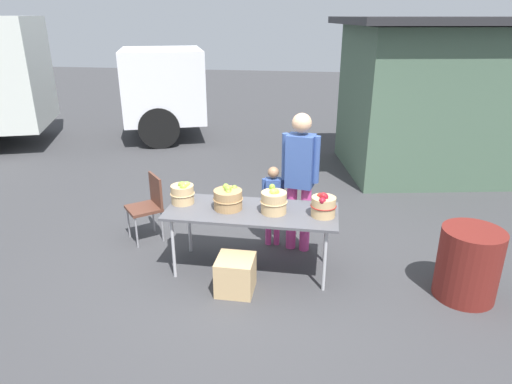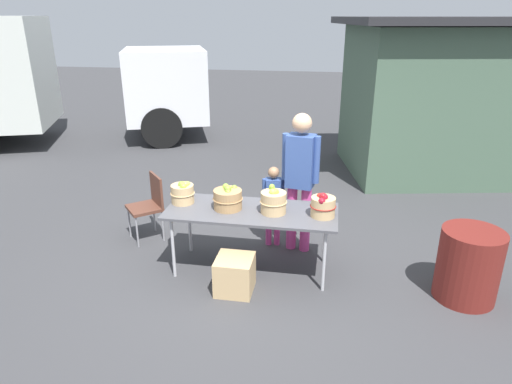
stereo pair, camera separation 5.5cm
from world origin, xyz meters
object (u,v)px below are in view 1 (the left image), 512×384
market_table (252,214)px  child_customer (273,200)px  apple_basket_green_2 (274,202)px  folding_chair (149,202)px  trash_barrel (468,264)px  apple_basket_green_1 (228,198)px  vendor_adult (300,173)px  apple_basket_green_0 (183,193)px  produce_crate (236,275)px  apple_basket_red_0 (323,205)px

market_table → child_customer: 0.67m
apple_basket_green_2 → child_customer: 0.72m
market_table → child_customer: (0.16, 0.65, -0.09)m
folding_chair → trash_barrel: size_ratio=1.13×
child_customer → apple_basket_green_1: bearing=46.6°
vendor_adult → apple_basket_green_1: bearing=48.3°
apple_basket_green_0 → folding_chair: size_ratio=0.33×
apple_basket_green_0 → vendor_adult: (1.30, 0.51, 0.14)m
produce_crate → trash_barrel: bearing=7.0°
apple_basket_green_2 → folding_chair: (-1.70, 0.59, -0.37)m
market_table → trash_barrel: 2.32m
apple_basket_green_1 → folding_chair: 1.36m
apple_basket_red_0 → trash_barrel: bearing=-5.4°
apple_basket_red_0 → produce_crate: size_ratio=0.72×
apple_basket_green_1 → produce_crate: (0.17, -0.47, -0.68)m
folding_chair → child_customer: bearing=52.1°
apple_basket_green_1 → apple_basket_green_2: 0.51m
apple_basket_red_0 → vendor_adult: size_ratio=0.16×
apple_basket_green_1 → apple_basket_green_0: bearing=172.2°
child_customer → trash_barrel: child_customer is taller
child_customer → produce_crate: child_customer is taller
produce_crate → child_customer: bearing=77.1°
produce_crate → apple_basket_green_2: bearing=52.0°
apple_basket_green_2 → produce_crate: 0.88m
apple_basket_green_1 → folding_chair: size_ratio=0.39×
apple_basket_red_0 → produce_crate: bearing=-153.6°
market_table → apple_basket_red_0: apple_basket_red_0 is taller
apple_basket_green_2 → vendor_adult: size_ratio=0.17×
apple_basket_green_0 → child_customer: 1.15m
market_table → apple_basket_green_1: (-0.27, 0.00, 0.17)m
apple_basket_green_2 → folding_chair: apple_basket_green_2 is taller
apple_basket_green_2 → child_customer: bearing=97.7°
apple_basket_green_2 → apple_basket_red_0: 0.53m
apple_basket_red_0 → child_customer: (-0.62, 0.68, -0.25)m
apple_basket_green_2 → produce_crate: bearing=-128.0°
apple_basket_red_0 → produce_crate: apple_basket_red_0 is taller
produce_crate → apple_basket_green_0: bearing=142.9°
vendor_adult → trash_barrel: 2.06m
folding_chair → apple_basket_red_0: bearing=34.3°
child_customer → produce_crate: bearing=67.0°
folding_chair → produce_crate: folding_chair is taller
apple_basket_green_1 → child_customer: size_ratio=0.32×
trash_barrel → market_table: bearing=175.8°
apple_basket_red_0 → folding_chair: (-2.23, 0.60, -0.36)m
apple_basket_green_1 → child_customer: (0.42, 0.65, -0.25)m
market_table → folding_chair: bearing=158.6°
apple_basket_green_0 → apple_basket_green_2: bearing=-5.3°
apple_basket_green_1 → apple_basket_green_2: (0.51, -0.02, 0.01)m
apple_basket_red_0 → vendor_adult: 0.70m
apple_basket_green_1 → vendor_adult: bearing=38.0°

